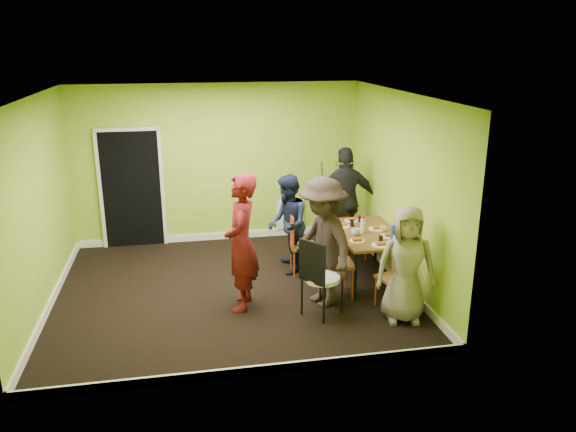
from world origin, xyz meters
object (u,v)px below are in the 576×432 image
Objects in this scene: chair_back_end at (344,210)px; easel at (335,203)px; thermos at (363,225)px; chair_front_end at (398,274)px; dining_table at (368,235)px; chair_left_near at (332,257)px; orange_bottle at (362,225)px; chair_bentwood at (319,274)px; person_back_end at (345,201)px; person_front_end at (406,265)px; blue_bottle at (393,232)px; person_standing at (241,243)px; chair_left_far at (298,241)px; person_left_far at (288,224)px; person_left_near at (323,242)px.

easel reaches higher than chair_back_end.
chair_back_end is 1.01m from thermos.
easel reaches higher than chair_front_end.
dining_table is 6.54× the size of thermos.
orange_bottle is at bearing 140.16° from chair_left_near.
chair_bentwood is at bearing -109.59° from easel.
person_back_end is 1.18× the size of person_front_end.
person_standing reaches higher than blue_bottle.
chair_left_far is 0.91× the size of chair_left_near.
person_left_far is at bearing 147.86° from chair_bentwood.
chair_front_end is 0.50× the size of person_standing.
blue_bottle is (0.30, -2.01, 0.11)m from easel.
easel is at bearing 98.61° from blue_bottle.
easel is at bearing -83.52° from person_back_end.
person_left_near reaches higher than chair_front_end.
person_front_end reaches higher than chair_back_end.
orange_bottle is at bearing 82.68° from chair_left_far.
person_left_far is at bearing 133.48° from person_front_end.
person_back_end is at bearing 90.53° from dining_table.
dining_table is 0.47m from blue_bottle.
orange_bottle is 0.93m from person_back_end.
orange_bottle is 1.14m from person_left_far.
chair_bentwood is 1.63m from orange_bottle.
person_standing is at bearing -156.61° from orange_bottle.
person_back_end reaches higher than orange_bottle.
chair_bentwood is 0.70× the size of person_front_end.
person_left_far is at bearing -153.67° from chair_left_near.
chair_front_end is at bearing 40.66° from person_left_far.
chair_back_end is at bearing 104.92° from person_front_end.
person_standing is (-1.28, -0.12, 0.35)m from chair_left_near.
person_standing is 1.03× the size of person_back_end.
chair_back_end is 0.65m from easel.
dining_table is 1.24m from person_left_far.
person_left_near reaches higher than blue_bottle.
chair_back_end is at bearing 136.16° from person_left_near.
chair_front_end is at bearing 89.12° from person_standing.
chair_left_far is 0.94m from chair_left_near.
orange_bottle is (0.66, 0.71, 0.20)m from chair_left_near.
chair_left_far is at bearing 166.54° from person_left_near.
thermos is at bearing 66.53° from person_left_far.
chair_bentwood is 0.49m from person_left_near.
thermos is at bearing -104.98° from orange_bottle.
chair_left_far is 1.01× the size of chair_front_end.
person_standing is 1.09m from person_left_near.
chair_back_end is 0.64× the size of person_left_near.
person_left_far is at bearing 146.83° from blue_bottle.
chair_left_far is 12.64× the size of orange_bottle.
blue_bottle reaches higher than dining_table.
person_front_end is (0.05, -1.35, 0.07)m from dining_table.
blue_bottle is 0.11× the size of person_standing.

